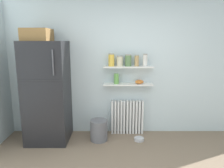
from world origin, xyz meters
TOP-DOWN VIEW (x-y plane):
  - back_wall at (0.00, 2.05)m, footprint 7.04×0.10m
  - refrigerator at (-1.39, 1.65)m, footprint 0.72×0.73m
  - radiator at (0.06, 1.92)m, footprint 0.62×0.12m
  - wall_shelf_lower at (0.06, 1.89)m, footprint 0.91×0.22m
  - wall_shelf_upper at (0.06, 1.89)m, footprint 0.91×0.22m
  - storage_jar_0 at (-0.25, 1.89)m, footprint 0.11×0.11m
  - storage_jar_1 at (-0.09, 1.89)m, footprint 0.12×0.12m
  - storage_jar_2 at (0.06, 1.89)m, footprint 0.12×0.12m
  - storage_jar_3 at (0.22, 1.89)m, footprint 0.08×0.08m
  - storage_jar_4 at (0.37, 1.89)m, footprint 0.08×0.08m
  - vase at (-0.15, 1.89)m, footprint 0.09×0.09m
  - shelf_bowl at (0.28, 1.89)m, footprint 0.16×0.16m
  - trash_bin at (-0.47, 1.61)m, footprint 0.31×0.31m
  - pet_food_bowl at (0.26, 1.59)m, footprint 0.18×0.18m

SIDE VIEW (x-z plane):
  - pet_food_bowl at x=0.26m, z-range 0.00..0.05m
  - trash_bin at x=-0.47m, z-range 0.00..0.38m
  - radiator at x=0.06m, z-range 0.00..0.66m
  - refrigerator at x=-1.39m, z-range -0.06..1.93m
  - wall_shelf_lower at x=0.06m, z-range 0.97..1.00m
  - shelf_bowl at x=0.28m, z-range 1.00..1.07m
  - vase at x=-0.15m, z-range 1.00..1.19m
  - back_wall at x=0.00m, z-range 0.00..2.60m
  - wall_shelf_upper at x=0.06m, z-range 1.30..1.33m
  - storage_jar_1 at x=-0.09m, z-range 1.32..1.52m
  - storage_jar_3 at x=0.22m, z-range 1.32..1.54m
  - storage_jar_2 at x=0.06m, z-range 1.32..1.54m
  - storage_jar_4 at x=0.37m, z-range 1.32..1.55m
  - storage_jar_0 at x=-0.25m, z-range 1.32..1.56m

